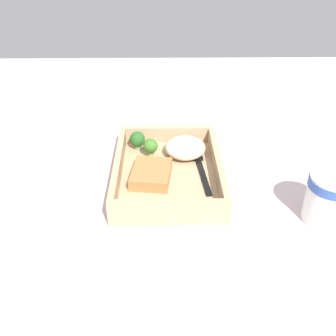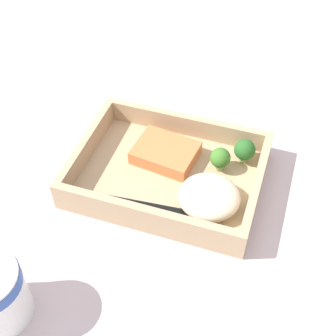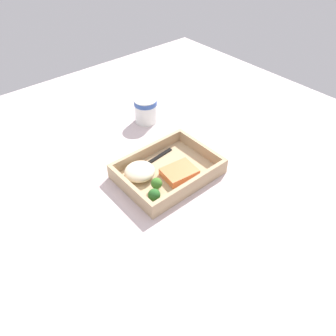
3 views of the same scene
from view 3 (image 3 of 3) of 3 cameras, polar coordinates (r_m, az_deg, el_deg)
ground_plane at (r=97.54cm, az=-0.00°, el=-1.63°), size 160.00×160.00×2.00cm
takeout_tray at (r=96.45cm, az=-0.00°, el=-0.94°), size 28.13×20.92×1.20cm
tray_rim at (r=94.83cm, az=-0.00°, el=0.15°), size 28.13×20.92×3.67cm
salmon_fillet at (r=94.21cm, az=1.99°, el=-0.79°), size 10.28×8.38×2.26cm
mashed_potatoes at (r=93.73cm, az=-4.95°, el=-0.61°), size 8.90×8.64×3.72cm
broccoli_floret_1 at (r=89.10cm, az=-2.00°, el=-2.73°), size 3.15×3.15×4.04cm
broccoli_floret_2 at (r=86.14cm, az=-2.42°, el=-4.74°), size 3.32×3.32×4.07cm
fork at (r=99.19cm, az=-3.16°, el=1.04°), size 15.88×3.00×0.44cm
paper_cup at (r=117.31cm, az=-3.90°, el=10.21°), size 8.07×8.07×8.87cm
receipt_slip at (r=94.97cm, az=-14.80°, el=-3.91°), size 11.37×16.68×0.24cm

